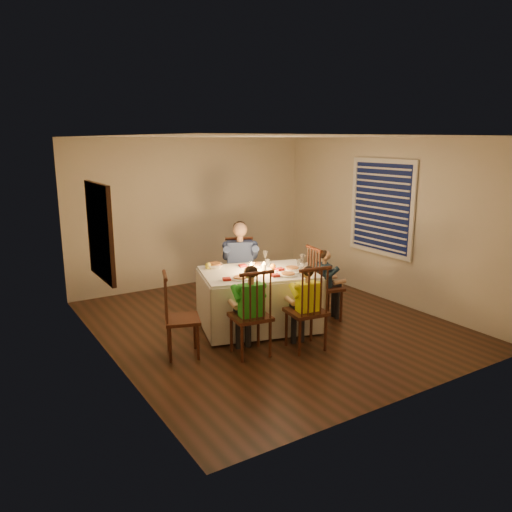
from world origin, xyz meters
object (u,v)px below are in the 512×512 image
chair_extra (183,355)px  serving_bowl (215,266)px  child_teal (324,319)px  chair_near_left (251,354)px  child_yellow (305,348)px  chair_adult (241,308)px  child_green (251,354)px  adult (241,308)px  dining_table (258,288)px  chair_end (324,319)px  chair_near_right (305,348)px

chair_extra → serving_bowl: 1.44m
chair_extra → child_teal: chair_extra is taller
chair_near_left → child_yellow: chair_near_left is taller
chair_adult → chair_extra: size_ratio=1.05×
chair_adult → child_teal: (0.79, -1.06, 0.00)m
chair_extra → serving_bowl: bearing=-28.3°
child_green → child_teal: child_green is taller
chair_extra → adult: adult is taller
chair_extra → child_yellow: (1.39, -0.62, 0.00)m
chair_extra → dining_table: bearing=-57.3°
child_green → serving_bowl: 1.48m
chair_end → adult: (-0.79, 1.06, 0.00)m
chair_adult → adult: size_ratio=0.80×
chair_end → child_yellow: bearing=138.2°
chair_near_left → adult: 1.71m
adult → serving_bowl: size_ratio=5.82×
dining_table → adult: (0.19, 0.81, -0.57)m
chair_adult → chair_extra: chair_adult is taller
child_yellow → child_teal: (0.87, 0.69, 0.00)m
chair_end → chair_near_left: bearing=117.0°
child_teal → child_yellow: bearing=138.2°
child_teal → adult: bearing=46.7°
chair_extra → serving_bowl: size_ratio=4.43×
adult → child_green: bearing=-90.8°
chair_near_left → chair_near_right: bearing=170.5°
chair_near_left → chair_end: (1.55, 0.47, 0.00)m
chair_near_left → chair_near_right: (0.68, -0.21, 0.00)m
child_yellow → chair_near_right: bearing=97.6°
chair_end → chair_extra: 2.26m
child_green → chair_near_left: bearing=-0.0°
dining_table → chair_near_left: size_ratio=1.63×
chair_near_left → child_yellow: size_ratio=1.02×
chair_near_left → chair_end: same height
child_green → child_yellow: size_ratio=1.05×
chair_near_left → child_yellow: bearing=170.5°
adult → child_yellow: 1.75m
dining_table → child_yellow: size_ratio=1.67×
chair_adult → child_teal: 1.33m
chair_near_right → child_teal: size_ratio=1.06×
chair_near_left → child_green: bearing=-0.0°
chair_near_left → child_teal: chair_near_left is taller
chair_end → child_teal: (0.00, 0.00, 0.00)m
child_yellow → child_green: bearing=-9.8°
dining_table → adult: 1.01m
chair_near_right → adult: bearing=-84.9°
dining_table → child_teal: (0.99, -0.25, -0.57)m
adult → child_green: adult is taller
chair_near_left → child_yellow: (0.68, -0.21, 0.00)m
chair_near_right → child_teal: bearing=-134.1°
chair_near_right → adult: size_ratio=0.80×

